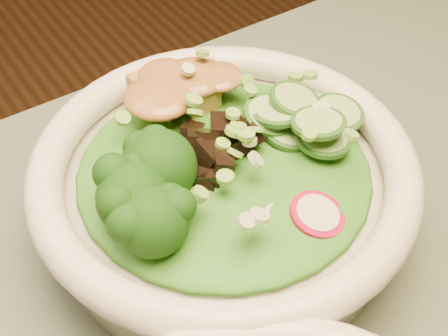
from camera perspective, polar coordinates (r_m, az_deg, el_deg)
salad_bowl at (r=0.45m, az=0.00°, el=-1.79°), size 0.27×0.27×0.07m
lettuce_bed at (r=0.43m, az=0.00°, el=0.09°), size 0.21×0.21×0.02m
broccoli_florets at (r=0.40m, az=-7.35°, el=-2.09°), size 0.10×0.10×0.04m
radish_slices at (r=0.40m, az=5.85°, el=-5.05°), size 0.12×0.08×0.02m
cucumber_slices at (r=0.46m, az=7.01°, el=4.40°), size 0.09×0.09×0.04m
mushroom_heap at (r=0.43m, az=-0.92°, el=2.39°), size 0.09×0.09×0.04m
tofu_cubes at (r=0.47m, az=-4.26°, el=5.87°), size 0.11×0.09×0.04m
peanut_sauce at (r=0.46m, az=-4.35°, el=7.13°), size 0.07×0.06×0.02m
scallion_garnish at (r=0.42m, az=0.00°, el=2.45°), size 0.20×0.20×0.02m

